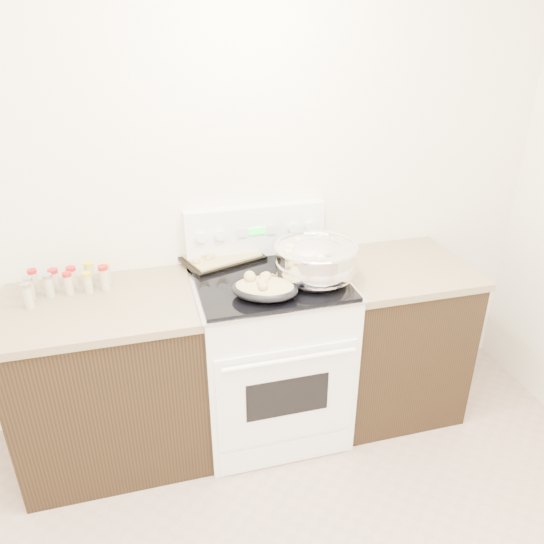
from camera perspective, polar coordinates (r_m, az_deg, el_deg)
name	(u,v)px	position (r m, az deg, el deg)	size (l,w,h in m)	color
room_shell	(282,271)	(1.02, 1.14, 0.15)	(4.10, 3.60, 2.75)	white
counter_left	(112,380)	(2.87, -16.83, -11.09)	(0.93, 0.67, 0.92)	black
counter_right	(391,336)	(3.16, 12.67, -6.75)	(0.73, 0.67, 0.92)	black
kitchen_range	(269,352)	(2.91, -0.28, -8.57)	(0.78, 0.73, 1.22)	white
mixing_bowl	(316,262)	(2.62, 4.72, 1.04)	(0.47, 0.47, 0.24)	silver
roasting_pan	(264,288)	(2.48, -0.85, -1.69)	(0.38, 0.33, 0.12)	black
baking_sheet	(220,257)	(2.87, -5.61, 1.67)	(0.48, 0.40, 0.06)	black
wooden_spoon	(289,289)	(2.55, 1.85, -1.79)	(0.17, 0.24, 0.04)	tan
blue_ladle	(324,269)	(2.70, 5.66, 0.33)	(0.23, 0.20, 0.10)	#9FD1ED
spice_jars	(67,281)	(2.75, -21.17, -0.93)	(0.39, 0.22, 0.13)	#BFB28C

